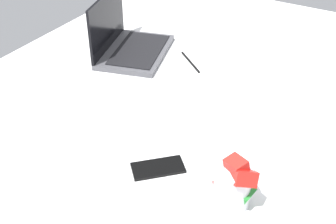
% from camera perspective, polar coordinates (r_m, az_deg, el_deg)
% --- Properties ---
extents(bed_mattress, '(1.80, 1.40, 0.18)m').
position_cam_1_polar(bed_mattress, '(1.62, 2.46, 1.40)').
color(bed_mattress, white).
rests_on(bed_mattress, ground).
extents(laptop, '(0.38, 0.31, 0.23)m').
position_cam_1_polar(laptop, '(1.74, -5.22, 8.86)').
color(laptop, '#4C4C51').
rests_on(laptop, bed_mattress).
extents(snack_cup, '(0.09, 0.12, 0.14)m').
position_cam_1_polar(snack_cup, '(1.07, 8.48, -9.16)').
color(snack_cup, silver).
rests_on(snack_cup, bed_mattress).
extents(cell_phone, '(0.15, 0.15, 0.01)m').
position_cam_1_polar(cell_phone, '(1.19, -1.31, -7.22)').
color(cell_phone, black).
rests_on(cell_phone, bed_mattress).
extents(charger_cable, '(0.11, 0.13, 0.01)m').
position_cam_1_polar(charger_cable, '(1.68, 2.90, 6.47)').
color(charger_cable, black).
rests_on(charger_cable, bed_mattress).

